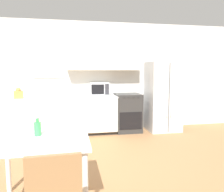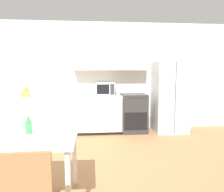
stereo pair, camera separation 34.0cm
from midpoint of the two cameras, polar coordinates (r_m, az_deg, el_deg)
name	(u,v)px [view 1 (the left image)]	position (r m, az deg, el deg)	size (l,w,h in m)	color
ground_plane	(97,170)	(3.49, -6.93, -18.64)	(12.00, 12.00, 0.00)	#9E7047
wall_back	(88,73)	(5.50, -8.01, 6.02)	(12.00, 0.38, 2.70)	silver
kitchen_counter	(64,115)	(5.29, -14.21, -4.94)	(2.47, 0.67, 0.90)	#333333
oven_range	(128,113)	(5.42, 2.30, -4.35)	(0.62, 0.63, 0.93)	#2D2D2D
refrigerator	(163,96)	(5.58, 11.44, -0.10)	(0.78, 0.76, 1.71)	silver
kitchen_sink	(49,96)	(5.26, -18.05, -0.05)	(0.74, 0.41, 0.25)	#B7BABC
microwave	(99,89)	(5.35, -5.17, 1.88)	(0.46, 0.33, 0.32)	#B7BABC
coffee_mug	(79,95)	(5.00, -10.62, 0.21)	(0.11, 0.08, 0.09)	white
grocery_bag_0	(18,94)	(5.18, -25.02, 0.52)	(0.22, 0.20, 0.24)	#DB994C
dining_table	(41,149)	(2.53, -21.93, -12.69)	(1.00, 0.90, 0.78)	white
drink_bottle	(38,128)	(2.58, -22.53, -7.78)	(0.07, 0.07, 0.21)	#3FB259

